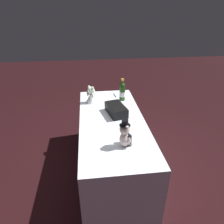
{
  "coord_description": "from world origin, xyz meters",
  "views": [
    {
      "loc": [
        2.07,
        -0.25,
        1.96
      ],
      "look_at": [
        0.0,
        0.0,
        0.85
      ],
      "focal_mm": 33.02,
      "sensor_mm": 36.0,
      "label": 1
    }
  ],
  "objects_px": {
    "teddy_bear_groom": "(125,135)",
    "gift_case_black": "(116,110)",
    "signing_pen": "(115,96)",
    "teddy_bear_bride": "(92,95)",
    "champagne_bottle": "(122,91)"
  },
  "relations": [
    {
      "from": "teddy_bear_bride",
      "to": "gift_case_black",
      "type": "relative_size",
      "value": 0.63
    },
    {
      "from": "teddy_bear_groom",
      "to": "signing_pen",
      "type": "relative_size",
      "value": 2.01
    },
    {
      "from": "teddy_bear_groom",
      "to": "champagne_bottle",
      "type": "height_order",
      "value": "champagne_bottle"
    },
    {
      "from": "gift_case_black",
      "to": "champagne_bottle",
      "type": "bearing_deg",
      "value": 160.38
    },
    {
      "from": "champagne_bottle",
      "to": "gift_case_black",
      "type": "xyz_separation_m",
      "value": [
        0.39,
        -0.14,
        -0.08
      ]
    },
    {
      "from": "teddy_bear_groom",
      "to": "signing_pen",
      "type": "height_order",
      "value": "teddy_bear_groom"
    },
    {
      "from": "teddy_bear_bride",
      "to": "champagne_bottle",
      "type": "height_order",
      "value": "champagne_bottle"
    },
    {
      "from": "teddy_bear_bride",
      "to": "teddy_bear_groom",
      "type": "bearing_deg",
      "value": 15.16
    },
    {
      "from": "signing_pen",
      "to": "teddy_bear_groom",
      "type": "bearing_deg",
      "value": -3.04
    },
    {
      "from": "gift_case_black",
      "to": "signing_pen",
      "type": "bearing_deg",
      "value": 173.88
    },
    {
      "from": "champagne_bottle",
      "to": "gift_case_black",
      "type": "relative_size",
      "value": 0.84
    },
    {
      "from": "teddy_bear_groom",
      "to": "gift_case_black",
      "type": "bearing_deg",
      "value": 179.62
    },
    {
      "from": "teddy_bear_bride",
      "to": "gift_case_black",
      "type": "distance_m",
      "value": 0.48
    },
    {
      "from": "teddy_bear_bride",
      "to": "champagne_bottle",
      "type": "relative_size",
      "value": 0.75
    },
    {
      "from": "teddy_bear_groom",
      "to": "gift_case_black",
      "type": "relative_size",
      "value": 0.77
    }
  ]
}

